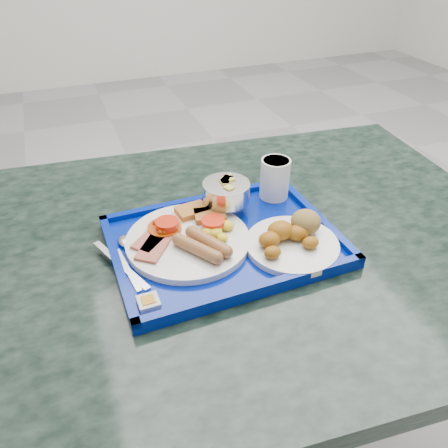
% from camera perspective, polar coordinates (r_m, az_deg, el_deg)
% --- Properties ---
extents(floor, '(6.00, 6.00, 0.00)m').
position_cam_1_polar(floor, '(2.32, 10.05, -2.00)').
color(floor, '#9B9B9E').
rests_on(floor, ground).
extents(table, '(1.42, 1.02, 0.84)m').
position_cam_1_polar(table, '(1.05, -1.75, -11.56)').
color(table, gray).
rests_on(table, floor).
extents(tray, '(0.45, 0.33, 0.03)m').
position_cam_1_polar(tray, '(0.88, -0.00, -2.42)').
color(tray, '#031B91').
rests_on(tray, table).
extents(main_plate, '(0.25, 0.25, 0.04)m').
position_cam_1_polar(main_plate, '(0.87, -4.45, -1.70)').
color(main_plate, white).
rests_on(main_plate, tray).
extents(bread_plate, '(0.18, 0.18, 0.06)m').
position_cam_1_polar(bread_plate, '(0.87, 8.96, -1.77)').
color(bread_plate, white).
rests_on(bread_plate, tray).
extents(fruit_bowl, '(0.10, 0.10, 0.07)m').
position_cam_1_polar(fruit_bowl, '(0.94, 0.30, 4.20)').
color(fruit_bowl, '#B6B6B8').
rests_on(fruit_bowl, tray).
extents(juice_cup, '(0.07, 0.07, 0.09)m').
position_cam_1_polar(juice_cup, '(1.00, 6.67, 6.08)').
color(juice_cup, white).
rests_on(juice_cup, tray).
extents(spoon, '(0.04, 0.17, 0.01)m').
position_cam_1_polar(spoon, '(0.87, -12.73, -3.16)').
color(spoon, '#B6B6B8').
rests_on(spoon, tray).
extents(knife, '(0.08, 0.17, 0.00)m').
position_cam_1_polar(knife, '(0.84, -13.38, -5.17)').
color(knife, '#B6B6B8').
rests_on(knife, tray).
extents(jam_packet, '(0.04, 0.04, 0.01)m').
position_cam_1_polar(jam_packet, '(0.75, -9.83, -10.06)').
color(jam_packet, silver).
rests_on(jam_packet, tray).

